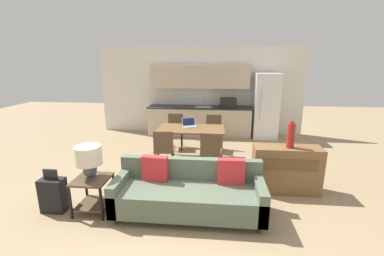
% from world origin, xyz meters
% --- Properties ---
extents(ground_plane, '(20.00, 20.00, 0.00)m').
position_xyz_m(ground_plane, '(0.00, 0.00, 0.00)').
color(ground_plane, '#9E8460').
extents(wall_back, '(6.40, 0.07, 2.70)m').
position_xyz_m(wall_back, '(-0.00, 4.63, 1.35)').
color(wall_back, silver).
rests_on(wall_back, ground_plane).
extents(kitchen_counter, '(3.17, 0.65, 2.15)m').
position_xyz_m(kitchen_counter, '(0.02, 4.33, 0.84)').
color(kitchen_counter, beige).
rests_on(kitchen_counter, ground_plane).
extents(refrigerator, '(0.70, 0.74, 1.92)m').
position_xyz_m(refrigerator, '(1.98, 4.23, 0.96)').
color(refrigerator, white).
rests_on(refrigerator, ground_plane).
extents(dining_table, '(1.54, 0.85, 0.76)m').
position_xyz_m(dining_table, '(-0.05, 2.22, 0.69)').
color(dining_table, brown).
rests_on(dining_table, ground_plane).
extents(couch, '(2.22, 0.80, 0.85)m').
position_xyz_m(couch, '(0.14, -0.00, 0.33)').
color(couch, '#3D2D1E').
rests_on(couch, ground_plane).
extents(side_table, '(0.51, 0.51, 0.55)m').
position_xyz_m(side_table, '(-1.33, -0.11, 0.37)').
color(side_table, brown).
rests_on(side_table, ground_plane).
extents(table_lamp, '(0.39, 0.39, 0.51)m').
position_xyz_m(table_lamp, '(-1.36, -0.08, 0.87)').
color(table_lamp, '#4C515B').
rests_on(table_lamp, side_table).
extents(credenza, '(1.15, 0.42, 0.83)m').
position_xyz_m(credenza, '(1.78, 0.83, 0.42)').
color(credenza, brown).
rests_on(credenza, ground_plane).
extents(vase, '(0.13, 0.13, 0.46)m').
position_xyz_m(vase, '(1.79, 0.80, 1.05)').
color(vase, maroon).
rests_on(vase, credenza).
extents(dining_chair_near_left, '(0.46, 0.46, 0.91)m').
position_xyz_m(dining_chair_near_left, '(-0.54, 1.46, 0.51)').
color(dining_chair_near_left, brown).
rests_on(dining_chair_near_left, ground_plane).
extents(dining_chair_near_right, '(0.45, 0.45, 0.91)m').
position_xyz_m(dining_chair_near_right, '(0.44, 1.41, 0.51)').
color(dining_chair_near_right, brown).
rests_on(dining_chair_near_right, ground_plane).
extents(dining_chair_far_right, '(0.47, 0.47, 0.91)m').
position_xyz_m(dining_chair_far_right, '(0.45, 2.96, 0.51)').
color(dining_chair_far_right, brown).
rests_on(dining_chair_far_right, ground_plane).
extents(dining_chair_far_left, '(0.45, 0.45, 0.91)m').
position_xyz_m(dining_chair_far_left, '(-0.55, 3.01, 0.51)').
color(dining_chair_far_left, brown).
rests_on(dining_chair_far_left, ground_plane).
extents(laptop, '(0.39, 0.36, 0.20)m').
position_xyz_m(laptop, '(-0.11, 2.39, 0.80)').
color(laptop, '#B7BABC').
rests_on(laptop, dining_table).
extents(suitcase, '(0.37, 0.22, 0.70)m').
position_xyz_m(suitcase, '(-1.94, -0.17, 0.27)').
color(suitcase, black).
rests_on(suitcase, ground_plane).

